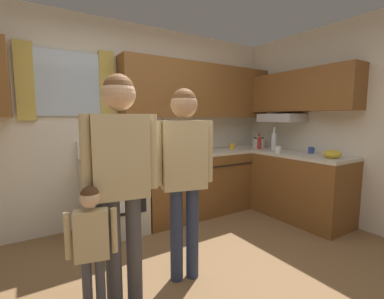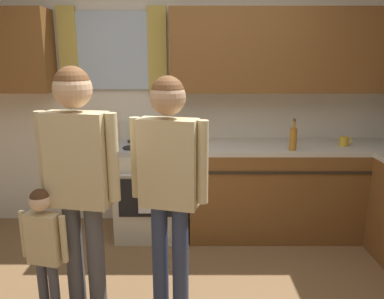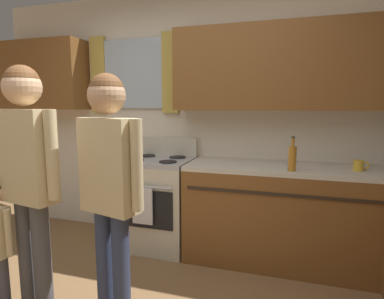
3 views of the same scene
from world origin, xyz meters
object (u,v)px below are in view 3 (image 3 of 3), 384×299
Objects in this scene: adult_in_plaid at (110,175)px; adult_holding_child at (28,166)px; mug_mustard_yellow at (359,165)px; bottle_oil_amber at (292,158)px; stove_oven at (158,201)px.

adult_holding_child is at bearing -173.85° from adult_in_plaid.
adult_in_plaid is (-1.58, -1.21, 0.07)m from mug_mustard_yellow.
adult_in_plaid reaches higher than bottle_oil_amber.
adult_holding_child reaches higher than adult_in_plaid.
mug_mustard_yellow is at bearing -1.59° from stove_oven.
bottle_oil_amber reaches higher than stove_oven.
mug_mustard_yellow is (1.82, -0.05, 0.48)m from stove_oven.
bottle_oil_amber is at bearing -162.69° from mug_mustard_yellow.
adult_holding_child reaches higher than mug_mustard_yellow.
adult_holding_child is at bearing -103.13° from stove_oven.
adult_in_plaid is (0.55, 0.06, -0.04)m from adult_holding_child.
stove_oven is 1.40m from adult_in_plaid.
bottle_oil_amber is at bearing 34.68° from adult_holding_child.
bottle_oil_amber is at bearing 44.86° from adult_in_plaid.
adult_holding_child is (-0.31, -1.32, 0.59)m from stove_oven.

